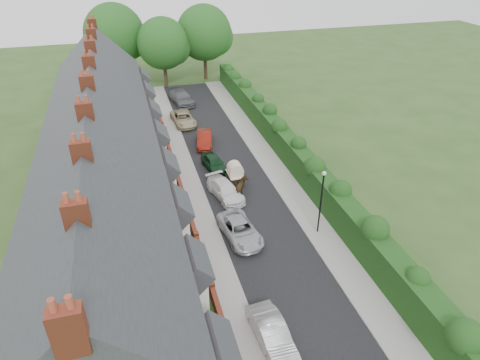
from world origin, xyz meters
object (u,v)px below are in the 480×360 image
object	(u,v)px
car_beige	(183,119)
car_silver_a	(272,334)
car_grey	(182,97)
car_white	(225,190)
lamppost	(322,195)
car_green	(214,163)
car_red	(204,139)
car_silver_b	(240,230)
horse_cart	(235,172)
horse	(242,188)

from	to	relation	value
car_beige	car_silver_a	bearing A→B (deg)	-95.46
car_grey	car_white	bearing A→B (deg)	-98.76
car_grey	lamppost	bearing A→B (deg)	-88.42
car_silver_a	car_beige	xyz separation A→B (m)	(0.18, 30.54, -0.03)
car_green	car_red	bearing A→B (deg)	79.99
car_silver_b	horse_cart	bearing A→B (deg)	70.34
car_white	car_red	xyz separation A→B (m)	(0.31, 10.02, 0.03)
car_red	car_beige	distance (m)	5.99
car_white	horse	size ratio (longest dim) A/B	2.39
car_silver_a	car_grey	xyz separation A→B (m)	(1.04, 37.20, 0.08)
lamppost	car_red	bearing A→B (deg)	106.88
lamppost	car_beige	size ratio (longest dim) A/B	1.08
car_red	horse	distance (m)	10.35
car_red	horse_cart	bearing A→B (deg)	-71.18
horse_cart	car_grey	bearing A→B (deg)	93.74
car_grey	horse_cart	xyz separation A→B (m)	(1.36, -20.80, 0.42)
car_red	car_grey	world-z (taller)	car_grey
car_grey	horse	distance (m)	22.87
car_silver_a	horse_cart	bearing A→B (deg)	77.12
car_silver_b	horse	bearing A→B (deg)	65.66
car_beige	horse_cart	xyz separation A→B (m)	(2.22, -14.14, 0.54)
car_grey	car_beige	bearing A→B (deg)	-106.24
car_silver_b	car_green	size ratio (longest dim) A/B	1.24
car_white	car_grey	world-z (taller)	car_grey
car_white	car_grey	distance (m)	22.55
car_beige	car_grey	bearing A→B (deg)	77.53
lamppost	car_silver_a	distance (m)	10.72
car_silver_a	horse	world-z (taller)	horse
lamppost	car_grey	bearing A→B (deg)	100.47
car_silver_a	car_beige	distance (m)	30.54
car_white	car_red	bearing A→B (deg)	75.16
car_white	car_beige	bearing A→B (deg)	80.21
car_red	car_white	bearing A→B (deg)	-79.85
car_silver_b	lamppost	bearing A→B (deg)	-17.21
car_green	car_silver_b	bearing A→B (deg)	-100.36
car_green	horse_cart	distance (m)	3.35
car_silver_b	horse_cart	distance (m)	7.40
lamppost	car_beige	distance (m)	23.34
car_grey	car_silver_a	bearing A→B (deg)	-100.49
car_silver_b	horse	distance (m)	5.42
car_red	horse	xyz separation A→B (m)	(1.00, -10.30, 0.11)
car_green	horse	bearing A→B (deg)	-84.98
car_white	horse	xyz separation A→B (m)	(1.31, -0.28, 0.14)
car_beige	horse	xyz separation A→B (m)	(2.22, -16.17, 0.13)
car_green	car_white	bearing A→B (deg)	-99.52
car_silver_b	car_white	world-z (taller)	car_silver_b
horse	horse_cart	size ratio (longest dim) A/B	0.65
car_beige	horse_cart	size ratio (longest dim) A/B	1.64
car_silver_b	horse	size ratio (longest dim) A/B	2.52
lamppost	car_white	xyz separation A→B (m)	(-5.31, 6.46, -2.64)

